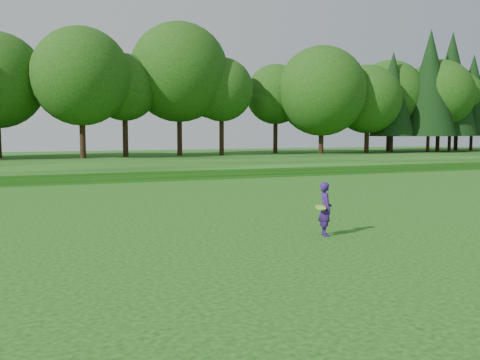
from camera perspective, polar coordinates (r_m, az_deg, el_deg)
name	(u,v)px	position (r m, az deg, el deg)	size (l,w,h in m)	color
ground	(215,256)	(13.07, -2.72, -8.05)	(140.00, 140.00, 0.00)	#143C0B
berm	(76,163)	(46.25, -17.08, 1.70)	(130.00, 30.00, 0.60)	#143C0B
walking_path	(100,182)	(32.40, -14.73, -0.18)	(130.00, 1.60, 0.04)	gray
treeline	(69,73)	(50.41, -17.76, 10.84)	(104.00, 7.00, 15.00)	#133F0E
woman	(325,209)	(15.54, 9.08, -3.06)	(0.65, 0.65, 1.55)	#35176B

